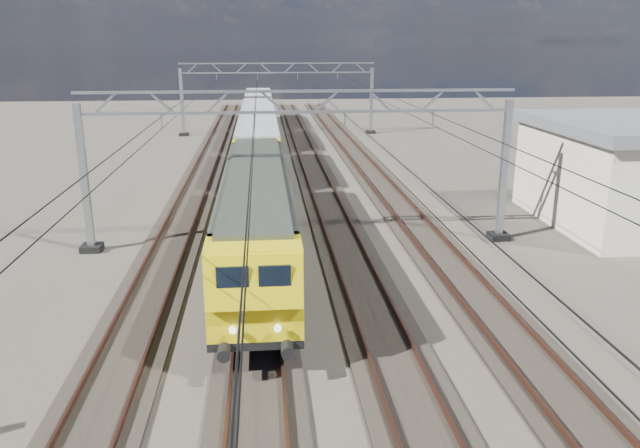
{
  "coord_description": "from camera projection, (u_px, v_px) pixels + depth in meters",
  "views": [
    {
      "loc": [
        -1.69,
        -23.62,
        9.14
      ],
      "look_at": [
        0.44,
        -0.78,
        2.4
      ],
      "focal_mm": 35.0,
      "sensor_mm": 36.0,
      "label": 1
    }
  ],
  "objects": [
    {
      "name": "ground",
      "position": [
        307.0,
        276.0,
        25.29
      ],
      "size": [
        160.0,
        160.0,
        0.0
      ],
      "primitive_type": "plane",
      "color": "black",
      "rests_on": "ground"
    },
    {
      "name": "track_outer_west",
      "position": [
        157.0,
        279.0,
        24.73
      ],
      "size": [
        2.6,
        140.0,
        0.3
      ],
      "color": "black",
      "rests_on": "ground"
    },
    {
      "name": "track_loco",
      "position": [
        258.0,
        276.0,
        25.09
      ],
      "size": [
        2.6,
        140.0,
        0.3
      ],
      "color": "black",
      "rests_on": "ground"
    },
    {
      "name": "track_inner_east",
      "position": [
        356.0,
        272.0,
        25.44
      ],
      "size": [
        2.6,
        140.0,
        0.3
      ],
      "color": "black",
      "rests_on": "ground"
    },
    {
      "name": "track_outer_east",
      "position": [
        452.0,
        269.0,
        25.8
      ],
      "size": [
        2.6,
        140.0,
        0.3
      ],
      "color": "black",
      "rests_on": "ground"
    },
    {
      "name": "catenary_gantry_mid",
      "position": [
        300.0,
        162.0,
        28.01
      ],
      "size": [
        19.9,
        0.9,
        7.11
      ],
      "color": "#90959D",
      "rests_on": "ground"
    },
    {
      "name": "catenary_gantry_far",
      "position": [
        278.0,
        96.0,
        62.4
      ],
      "size": [
        19.9,
        0.9,
        7.11
      ],
      "color": "#90959D",
      "rests_on": "ground"
    },
    {
      "name": "overhead_wires",
      "position": [
        295.0,
        111.0,
        31.31
      ],
      "size": [
        12.03,
        140.0,
        0.53
      ],
      "color": "black",
      "rests_on": "ground"
    },
    {
      "name": "locomotive",
      "position": [
        256.0,
        210.0,
        26.22
      ],
      "size": [
        2.76,
        21.1,
        3.62
      ],
      "color": "black",
      "rests_on": "ground"
    },
    {
      "name": "hopper_wagon_lead",
      "position": [
        258.0,
        145.0,
        43.15
      ],
      "size": [
        3.38,
        13.0,
        3.25
      ],
      "color": "black",
      "rests_on": "ground"
    },
    {
      "name": "hopper_wagon_mid",
      "position": [
        258.0,
        120.0,
        56.71
      ],
      "size": [
        3.38,
        13.0,
        3.25
      ],
      "color": "black",
      "rests_on": "ground"
    },
    {
      "name": "hopper_wagon_third",
      "position": [
        258.0,
        105.0,
        70.28
      ],
      "size": [
        3.38,
        13.0,
        3.25
      ],
      "color": "black",
      "rests_on": "ground"
    }
  ]
}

